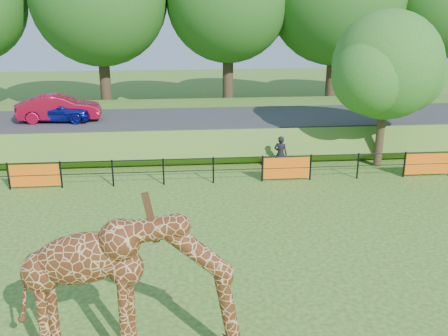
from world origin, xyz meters
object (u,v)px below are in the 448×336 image
(tree_east, at_px, (388,69))
(car_blue, at_px, (55,109))
(car_red, at_px, (59,108))
(visitor, at_px, (280,154))
(giraffe, at_px, (133,290))

(tree_east, bearing_deg, car_blue, 164.70)
(car_red, height_order, visitor, car_red)
(car_blue, distance_m, visitor, 11.36)
(car_blue, height_order, car_red, car_red)
(giraffe, height_order, visitor, giraffe)
(giraffe, xyz_separation_m, visitor, (5.31, 11.60, -0.83))
(giraffe, relative_size, car_red, 1.15)
(car_blue, bearing_deg, giraffe, -156.05)
(car_blue, xyz_separation_m, car_red, (0.21, 0.07, 0.02))
(car_blue, relative_size, car_red, 0.93)
(giraffe, bearing_deg, car_red, 111.67)
(visitor, distance_m, tree_east, 5.80)
(car_blue, bearing_deg, tree_east, -98.72)
(giraffe, height_order, car_red, giraffe)
(car_red, distance_m, visitor, 11.20)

